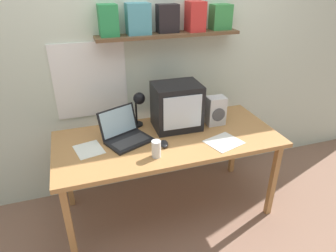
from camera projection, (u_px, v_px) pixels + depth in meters
name	position (u px, v px, depth m)	size (l,w,h in m)	color
ground_plane	(168.00, 208.00, 2.69)	(12.00, 12.00, 0.00)	#8F6955
back_wall	(149.00, 49.00, 2.54)	(5.60, 0.24, 2.60)	silver
corner_desk	(168.00, 143.00, 2.38)	(1.75, 0.78, 0.73)	#B77F48
crt_monitor	(177.00, 106.00, 2.43)	(0.38, 0.31, 0.37)	black
laptop	(124.00, 133.00, 2.30)	(0.41, 0.39, 0.23)	black
desk_lamp	(139.00, 103.00, 2.41)	(0.12, 0.15, 0.31)	black
juice_glass	(156.00, 150.00, 2.08)	(0.07, 0.07, 0.12)	white
space_heater	(216.00, 111.00, 2.51)	(0.15, 0.12, 0.24)	silver
computer_mouse	(164.00, 144.00, 2.23)	(0.08, 0.12, 0.03)	#232326
open_notebook	(224.00, 142.00, 2.28)	(0.31, 0.28, 0.00)	white
printed_handout	(89.00, 150.00, 2.19)	(0.23, 0.25, 0.00)	white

